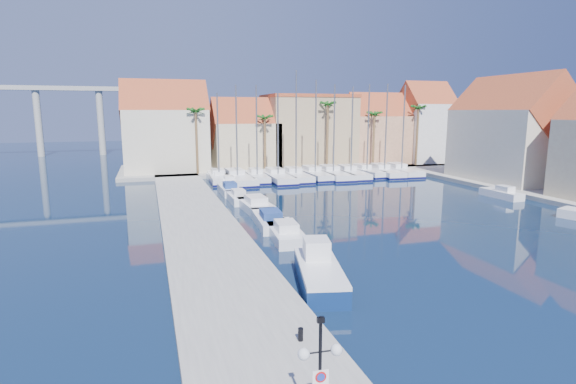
{
  "coord_description": "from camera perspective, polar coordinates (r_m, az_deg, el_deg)",
  "views": [
    {
      "loc": [
        -12.68,
        -22.88,
        9.37
      ],
      "look_at": [
        -2.17,
        10.75,
        3.0
      ],
      "focal_mm": 28.0,
      "sensor_mm": 36.0,
      "label": 1
    }
  ],
  "objects": [
    {
      "name": "building_1",
      "position": [
        71.52,
        -5.52,
        6.94
      ],
      "size": [
        10.3,
        8.0,
        11.0
      ],
      "color": "tan",
      "rests_on": "shore_north"
    },
    {
      "name": "sailboat_10",
      "position": [
        69.37,
        13.99,
        2.67
      ],
      "size": [
        3.58,
        10.62,
        13.05
      ],
      "rotation": [
        0.0,
        0.0,
        -0.08
      ],
      "color": "white",
      "rests_on": "ground"
    },
    {
      "name": "building_6",
      "position": [
        64.83,
        26.44,
        6.67
      ],
      "size": [
        9.0,
        14.3,
        13.5
      ],
      "color": "beige",
      "rests_on": "shore_east"
    },
    {
      "name": "building_0",
      "position": [
        69.99,
        -15.28,
        7.56
      ],
      "size": [
        12.3,
        9.0,
        13.5
      ],
      "color": "beige",
      "rests_on": "shore_north"
    },
    {
      "name": "palm_2",
      "position": [
        70.16,
        5.09,
        10.74
      ],
      "size": [
        2.6,
        2.6,
        11.15
      ],
      "color": "brown",
      "rests_on": "shore_north"
    },
    {
      "name": "motorboat_east_1",
      "position": [
        54.3,
        25.5,
        -0.15
      ],
      "size": [
        1.82,
        5.02,
        1.4
      ],
      "rotation": [
        0.0,
        0.0,
        0.05
      ],
      "color": "white",
      "rests_on": "ground"
    },
    {
      "name": "motorboat_west_4",
      "position": [
        52.04,
        -7.47,
        0.36
      ],
      "size": [
        2.03,
        6.12,
        1.4
      ],
      "rotation": [
        0.0,
        0.0,
        -0.01
      ],
      "color": "white",
      "rests_on": "ground"
    },
    {
      "name": "palm_4",
      "position": [
        77.66,
        16.24,
        9.98
      ],
      "size": [
        2.6,
        2.6,
        10.65
      ],
      "color": "brown",
      "rests_on": "shore_north"
    },
    {
      "name": "sailboat_2",
      "position": [
        61.21,
        -4.01,
        2.0
      ],
      "size": [
        2.8,
        8.79,
        12.72
      ],
      "rotation": [
        0.0,
        0.0,
        -0.06
      ],
      "color": "white",
      "rests_on": "ground"
    },
    {
      "name": "motorboat_west_0",
      "position": [
        33.61,
        -0.43,
        -5.04
      ],
      "size": [
        2.69,
        6.72,
        1.4
      ],
      "rotation": [
        0.0,
        0.0,
        -0.09
      ],
      "color": "white",
      "rests_on": "ground"
    },
    {
      "name": "sailboat_6",
      "position": [
        64.68,
        5.57,
        2.38
      ],
      "size": [
        3.58,
        11.6,
        12.96
      ],
      "rotation": [
        0.0,
        0.0,
        -0.05
      ],
      "color": "white",
      "rests_on": "ground"
    },
    {
      "name": "ground",
      "position": [
        27.79,
        11.11,
        -9.66
      ],
      "size": [
        260.0,
        260.0,
        0.0
      ],
      "primitive_type": "plane",
      "color": "black",
      "rests_on": "ground"
    },
    {
      "name": "bollard",
      "position": [
        18.42,
        1.61,
        -17.63
      ],
      "size": [
        0.21,
        0.21,
        0.52
      ],
      "primitive_type": "cylinder",
      "color": "black",
      "rests_on": "quay_west"
    },
    {
      "name": "fishing_boat",
      "position": [
        24.91,
        3.97,
        -10.02
      ],
      "size": [
        3.55,
        6.79,
        2.26
      ],
      "rotation": [
        0.0,
        0.0,
        -0.23
      ],
      "color": "navy",
      "rests_on": "ground"
    },
    {
      "name": "motorboat_west_6",
      "position": [
        61.46,
        -9.01,
        1.83
      ],
      "size": [
        2.31,
        5.81,
        1.4
      ],
      "rotation": [
        0.0,
        0.0,
        0.09
      ],
      "color": "white",
      "rests_on": "ground"
    },
    {
      "name": "palm_0",
      "position": [
        65.23,
        -11.64,
        9.79
      ],
      "size": [
        2.6,
        2.6,
        10.15
      ],
      "color": "brown",
      "rests_on": "shore_north"
    },
    {
      "name": "building_3",
      "position": [
        79.47,
        11.07,
        7.53
      ],
      "size": [
        10.3,
        8.0,
        12.0
      ],
      "color": "tan",
      "rests_on": "shore_north"
    },
    {
      "name": "sailboat_3",
      "position": [
        61.28,
        -1.42,
        1.98
      ],
      "size": [
        3.02,
        10.94,
        11.67
      ],
      "rotation": [
        0.0,
        0.0,
        -0.01
      ],
      "color": "white",
      "rests_on": "ground"
    },
    {
      "name": "sailboat_5",
      "position": [
        63.93,
        3.28,
        2.34
      ],
      "size": [
        2.77,
        10.42,
        13.57
      ],
      "rotation": [
        0.0,
        0.0,
        -0.0
      ],
      "color": "white",
      "rests_on": "ground"
    },
    {
      "name": "sailboat_7",
      "position": [
        65.31,
        7.8,
        2.42
      ],
      "size": [
        3.5,
        10.62,
        12.68
      ],
      "rotation": [
        0.0,
        0.0,
        -0.07
      ],
      "color": "white",
      "rests_on": "ground"
    },
    {
      "name": "sailboat_0",
      "position": [
        60.97,
        -8.78,
        1.84
      ],
      "size": [
        2.89,
        9.41,
        11.68
      ],
      "rotation": [
        0.0,
        0.0,
        -0.05
      ],
      "color": "white",
      "rests_on": "ground"
    },
    {
      "name": "motorboat_west_2",
      "position": [
        43.55,
        -4.31,
        -1.52
      ],
      "size": [
        2.68,
        7.54,
        1.4
      ],
      "rotation": [
        0.0,
        0.0,
        0.04
      ],
      "color": "white",
      "rests_on": "ground"
    },
    {
      "name": "building_2",
      "position": [
        75.46,
        2.59,
        7.88
      ],
      "size": [
        14.2,
        10.2,
        11.5
      ],
      "color": "tan",
      "rests_on": "shore_north"
    },
    {
      "name": "sailboat_1",
      "position": [
        60.58,
        -6.57,
        1.82
      ],
      "size": [
        3.51,
        11.93,
        12.65
      ],
      "rotation": [
        0.0,
        0.0,
        0.03
      ],
      "color": "white",
      "rests_on": "ground"
    },
    {
      "name": "shore_north",
      "position": [
        74.98,
        0.39,
        3.26
      ],
      "size": [
        54.0,
        16.0,
        0.5
      ],
      "primitive_type": "cube",
      "color": "gray",
      "rests_on": "ground"
    },
    {
      "name": "sailboat_4",
      "position": [
        62.21,
        0.87,
        2.15
      ],
      "size": [
        3.08,
        10.3,
        14.67
      ],
      "rotation": [
        0.0,
        0.0,
        -0.04
      ],
      "color": "white",
      "rests_on": "ground"
    },
    {
      "name": "motorboat_west_1",
      "position": [
        37.34,
        -2.36,
        -3.49
      ],
      "size": [
        2.73,
        7.01,
        1.4
      ],
      "rotation": [
        0.0,
        0.0,
        -0.08
      ],
      "color": "white",
      "rests_on": "ground"
    },
    {
      "name": "sailboat_8",
      "position": [
        67.14,
        9.75,
        2.61
      ],
      "size": [
        3.06,
        9.08,
        13.11
      ],
      "rotation": [
        0.0,
        0.0,
        0.08
      ],
      "color": "white",
      "rests_on": "ground"
    },
    {
      "name": "viaduct",
      "position": [
        108.15,
        -31.93,
        9.19
      ],
      "size": [
        48.0,
        2.2,
        14.45
      ],
      "color": "#9E9E99",
      "rests_on": "ground"
    },
    {
      "name": "motorboat_west_3",
      "position": [
        47.11,
        -6.41,
        -0.66
      ],
      "size": [
        1.74,
        5.37,
        1.4
      ],
      "rotation": [
        0.0,
        0.0,
        0.0
      ],
      "color": "white",
      "rests_on": "ground"
    },
    {
      "name": "shore_east",
      "position": [
        59.29,
        31.92,
        -0.16
      ],
      "size": [
        12.0,
        60.0,
        0.5
      ],
      "primitive_type": "cube",
      "color": "gray",
      "rests_on": "ground"
    },
    {
      "name": "palm_1",
      "position": [
        67.0,
        -2.97,
        9.18
      ],
      "size": [
        2.6,
        2.6,
        9.15
      ],
      "color": "brown",
      "rests_on": "shore_north"
    },
    {
      "name": "building_4",
      "position": [
        83.25,
        16.94,
        8.16
      ],
      "size": [
        8.3,
        8.0,
        14.0
      ],
      "color": "silver",
      "rests_on": "shore_north"
    },
    {
      "name": "quay_west",
      "position": [
        37.69,
        -11.25,
        -3.96
      ],
      "size": [
        6.0,
        77.0,
        0.5
      ],
      "primitive_type": "cube",
      "color": "gray",
      "rests_on": "ground"
    },
    {
      "name": "palm_3",
      "position": [
        73.57,
        10.92,
        9.47
      ],
      "size": [
        2.6,
        2.6,
        9.65
      ],
      "color": "brown",
      "rests_on": "shore_north"
    },
    {
      "name": "lamp_post",
      "position": [
        12.68,
        4.11,
        -20.58
      ],
      "size": [
        1.23,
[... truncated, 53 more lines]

